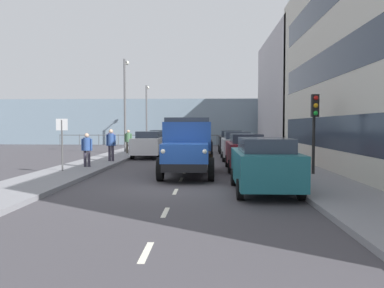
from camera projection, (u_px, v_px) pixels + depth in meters
The scene contains 22 objects.
ground_plane at pixel (188, 165), 20.89m from camera, with size 80.00×80.00×0.00m, color #423F44.
sidewalk_left at pixel (283, 164), 20.68m from camera, with size 2.52×38.10×0.15m, color gray.
sidewalk_right at pixel (95, 163), 21.08m from camera, with size 2.52×38.10×0.15m, color gray.
road_centreline_markings at pixel (188, 164), 21.10m from camera, with size 0.12×35.02×0.01m.
building_far_block at pixel (304, 93), 33.47m from camera, with size 6.07×14.22×9.75m.
sea_horizon at pixel (198, 122), 42.77m from camera, with size 80.00×0.80×5.00m, color gray.
seawall_railing at pixel (197, 137), 39.26m from camera, with size 28.08×0.08×1.20m.
truck_vintage_blue at pixel (187, 148), 16.10m from camera, with size 2.17×5.64×2.43m.
car_teal_kerbside_near at pixel (264, 164), 12.32m from camera, with size 1.91×4.26×1.72m.
car_maroon_kerbside_1 at pixel (245, 151), 18.41m from camera, with size 1.75×4.27×1.72m.
car_silver_kerbside_2 at pixel (236, 145), 23.99m from camera, with size 1.85×4.45×1.72m.
car_black_kerbside_3 at pixel (231, 141), 29.82m from camera, with size 1.86×3.91×1.72m.
car_white_oppositeside_0 at pixel (149, 144), 25.64m from camera, with size 1.83×4.49×1.72m.
car_navy_oppositeside_1 at pixel (160, 140), 31.78m from camera, with size 1.84×4.05×1.72m.
pedestrian_in_dark_coat at pixel (87, 147), 18.53m from camera, with size 0.53×0.34×1.59m.
pedestrian_with_bag at pixel (111, 142), 21.46m from camera, with size 0.53×0.34×1.75m.
pedestrian_by_lamp at pixel (111, 141), 24.35m from camera, with size 0.53×0.34×1.72m.
pedestrian_strolling at pixel (128, 139), 27.52m from camera, with size 0.53×0.34×1.65m.
traffic_light_near at pixel (315, 116), 15.63m from camera, with size 0.28×0.41×3.20m.
lamp_post_promenade at pixel (125, 97), 29.03m from camera, with size 0.32×1.14×6.86m.
lamp_post_far at pixel (147, 109), 39.09m from camera, with size 0.32×1.14×5.95m.
street_sign at pixel (62, 135), 16.87m from camera, with size 0.50×0.07×2.25m.
Camera 1 is at (-1.02, 13.13, 2.12)m, focal length 36.59 mm.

